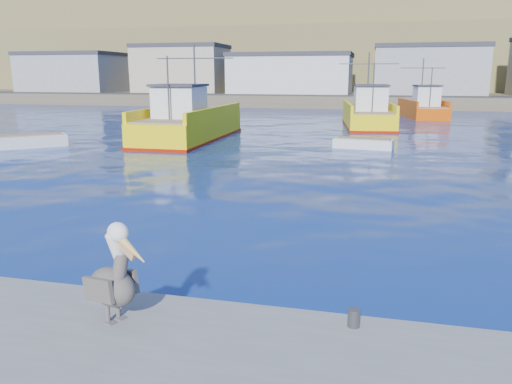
% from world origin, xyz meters
% --- Properties ---
extents(ground, '(260.00, 260.00, 0.00)m').
position_xyz_m(ground, '(0.00, 0.00, 0.00)').
color(ground, '#071A59').
rests_on(ground, ground).
extents(dock_bollards, '(36.20, 0.20, 0.30)m').
position_xyz_m(dock_bollards, '(0.60, -3.40, 0.65)').
color(dock_bollards, '#4C4C4C').
rests_on(dock_bollards, dock).
extents(far_shore, '(200.00, 81.00, 24.00)m').
position_xyz_m(far_shore, '(0.00, 109.20, 8.98)').
color(far_shore, brown).
rests_on(far_shore, ground).
extents(trawler_yellow_a, '(5.68, 12.44, 6.66)m').
position_xyz_m(trawler_yellow_a, '(-9.59, 22.01, 1.10)').
color(trawler_yellow_a, yellow).
rests_on(trawler_yellow_a, ground).
extents(trawler_yellow_b, '(5.26, 11.34, 6.47)m').
position_xyz_m(trawler_yellow_b, '(2.40, 34.18, 1.02)').
color(trawler_yellow_b, yellow).
rests_on(trawler_yellow_b, ground).
extents(boat_orange, '(4.91, 9.44, 6.17)m').
position_xyz_m(boat_orange, '(7.90, 45.54, 1.06)').
color(boat_orange, '#D84C05').
rests_on(boat_orange, ground).
extents(skiff_left, '(4.35, 4.28, 0.98)m').
position_xyz_m(skiff_left, '(-18.09, 16.14, 0.31)').
color(skiff_left, silver).
rests_on(skiff_left, ground).
extents(skiff_mid, '(3.73, 1.77, 0.78)m').
position_xyz_m(skiff_mid, '(2.45, 20.52, 0.25)').
color(skiff_mid, silver).
rests_on(skiff_mid, ground).
extents(pelican, '(1.36, 0.88, 1.72)m').
position_xyz_m(pelican, '(-0.79, -4.13, 1.23)').
color(pelican, '#595451').
rests_on(pelican, dock).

